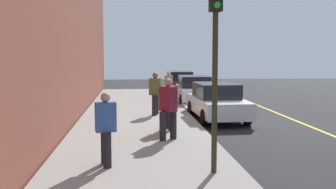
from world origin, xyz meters
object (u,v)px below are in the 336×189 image
Objects in this scene: parked_car_white at (217,102)px; parked_car_silver at (194,89)px; parked_car_maroon at (180,82)px; pedestrian_blue_coat at (106,127)px; pedestrian_navy_coat at (169,103)px; pedestrian_burgundy_coat at (168,107)px; traffic_light_pole at (215,42)px; rolling_suitcase at (171,99)px; pedestrian_olive_coat at (155,92)px; pedestrian_tan_coat at (169,86)px.

parked_car_silver is at bearing -179.65° from parked_car_white.
parked_car_maroon is at bearing -179.02° from parked_car_silver.
pedestrian_blue_coat is (13.21, -4.10, 0.30)m from parked_car_silver.
parked_car_silver is 8.99m from pedestrian_navy_coat.
traffic_light_pole is at bearing 11.08° from pedestrian_burgundy_coat.
pedestrian_burgundy_coat reaches higher than rolling_suitcase.
pedestrian_navy_coat is (-4.50, 1.87, 0.01)m from pedestrian_blue_coat.
pedestrian_burgundy_coat reaches higher than pedestrian_blue_coat.
pedestrian_burgundy_coat is 2.03× the size of rolling_suitcase.
pedestrian_blue_coat is at bearing -22.60° from pedestrian_navy_coat.
pedestrian_olive_coat is 8.91m from traffic_light_pole.
traffic_light_pole is at bearing -12.22° from parked_car_white.
rolling_suitcase is (7.78, -1.40, -0.33)m from parked_car_maroon.
pedestrian_blue_coat is at bearing -12.84° from rolling_suitcase.
parked_car_silver and parked_car_white have the same top height.
pedestrian_tan_coat is (1.27, -1.57, 0.29)m from parked_car_silver.
pedestrian_olive_coat reaches higher than parked_car_silver.
parked_car_white is at bearing 151.87° from pedestrian_burgundy_coat.
pedestrian_blue_coat reaches higher than parked_car_maroon.
parked_car_maroon is at bearing 168.24° from pedestrian_blue_coat.
rolling_suitcase is (0.52, 0.07, -0.62)m from pedestrian_tan_coat.
pedestrian_olive_coat is (-0.56, -2.54, 0.35)m from parked_car_white.
rolling_suitcase is at bearing -10.17° from parked_car_maroon.
traffic_light_pole reaches higher than rolling_suitcase.
pedestrian_olive_coat is at bearing -15.89° from rolling_suitcase.
rolling_suitcase is at bearing 167.16° from pedestrian_blue_coat.
parked_car_white is at bearing 19.21° from pedestrian_tan_coat.
pedestrian_blue_coat is at bearing -11.76° from parked_car_maroon.
pedestrian_tan_coat is 1.84× the size of rolling_suitcase.
pedestrian_olive_coat is at bearing -13.03° from pedestrian_tan_coat.
parked_car_maroon is 7.92m from rolling_suitcase.
parked_car_maroon is 16.61m from pedestrian_burgundy_coat.
rolling_suitcase is at bearing 7.25° from pedestrian_tan_coat.
pedestrian_tan_coat is at bearing -11.39° from parked_car_maroon.
pedestrian_olive_coat is 5.14m from pedestrian_burgundy_coat.
parked_car_silver is at bearing 129.01° from pedestrian_tan_coat.
traffic_light_pole reaches higher than pedestrian_burgundy_coat.
parked_car_white is 2.68× the size of pedestrian_blue_coat.
parked_car_white is at bearing 150.59° from pedestrian_blue_coat.
pedestrian_olive_coat is 3.72m from rolling_suitcase.
pedestrian_navy_coat reaches higher than rolling_suitcase.
pedestrian_olive_coat reaches higher than rolling_suitcase.
pedestrian_navy_coat is 1.88× the size of rolling_suitcase.
parked_car_maroon is 0.93× the size of parked_car_white.
parked_car_maroon is at bearing -179.33° from parked_car_white.
traffic_light_pole is at bearing -4.63° from parked_car_maroon.
pedestrian_olive_coat is at bearing -102.47° from parked_car_white.
pedestrian_burgundy_coat is at bearing -6.09° from pedestrian_navy_coat.
pedestrian_burgundy_coat is (5.14, 0.09, 0.03)m from pedestrian_olive_coat.
parked_car_maroon is 20.16m from traffic_light_pole.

